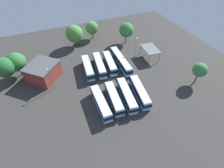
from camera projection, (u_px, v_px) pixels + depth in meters
The scene contains 19 objects.
ground_plane at pixel (112, 83), 55.68m from camera, with size 96.56×96.56×0.00m, color #383533.
bus_row0_slot0 at pixel (140, 92), 50.44m from camera, with size 12.58×4.36×3.41m.
bus_row0_slot1 at pixel (126, 95), 49.48m from camera, with size 12.83×4.16×3.41m.
bus_row0_slot2 at pixel (114, 98), 48.58m from camera, with size 11.96×3.76×3.41m.
bus_row0_slot3 at pixel (101, 103), 47.34m from camera, with size 12.28×2.73×3.41m.
bus_row1_slot0 at pixel (121, 61), 61.59m from camera, with size 15.78×3.10×3.41m.
bus_row1_slot1 at pixel (110, 63), 60.62m from camera, with size 12.13×4.06×3.41m.
bus_row1_slot2 at pixel (99, 65), 59.78m from camera, with size 12.82×4.18×3.41m.
bus_row1_slot3 at pixel (88, 68), 58.70m from camera, with size 12.04×3.78×3.41m.
depot_building at pixel (43, 72), 55.74m from camera, with size 12.85×12.81×5.51m.
maintenance_shelter at pixel (150, 49), 63.58m from camera, with size 8.09×5.68×4.14m.
lamp_post_near_entrance at pixel (136, 48), 62.65m from camera, with size 0.56×0.28×8.69m.
lamp_post_mid_lot at pixel (51, 79), 50.74m from camera, with size 0.56×0.28×8.11m.
tree_northwest at pixel (4, 67), 52.18m from camera, with size 6.32×6.32×9.15m.
tree_north_edge at pixel (74, 34), 68.59m from camera, with size 7.03×7.03×9.14m.
tree_east_edge at pixel (126, 30), 70.34m from camera, with size 6.03×6.03×8.93m.
tree_south_edge at pixel (92, 28), 73.64m from camera, with size 5.54×5.54×7.81m.
tree_northeast at pixel (200, 70), 52.53m from camera, with size 4.50×4.50×7.48m.
tree_west_edge at pixel (16, 62), 54.81m from camera, with size 6.27×6.27×8.74m.
Camera 1 is at (-37.01, 15.37, 38.65)m, focal length 26.89 mm.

